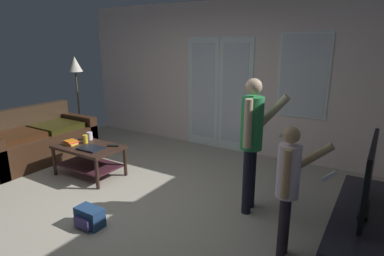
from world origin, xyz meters
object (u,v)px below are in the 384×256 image
object	(u,v)px
leather_couch	(36,142)
floor_lamp	(75,70)
loose_keyboard	(87,212)
laptop_closed	(91,148)
tv_stand	(360,236)
person_child	(289,182)
coffee_table	(89,154)
person_adult	(252,134)
flat_screen_tv	(369,177)
cup_near_edge	(85,139)
cup_by_laptop	(90,136)
tv_remote_black	(113,146)
book_stack	(71,142)
backpack	(89,217)

from	to	relation	value
leather_couch	floor_lamp	xyz separation A→B (m)	(-0.34, 1.21, 1.10)
loose_keyboard	laptop_closed	size ratio (longest dim) A/B	1.35
tv_stand	person_child	bearing A→B (deg)	-150.76
floor_lamp	person_child	bearing A→B (deg)	-18.50
coffee_table	person_adult	world-z (taller)	person_adult
flat_screen_tv	loose_keyboard	bearing A→B (deg)	-164.50
floor_lamp	loose_keyboard	bearing A→B (deg)	-38.68
leather_couch	loose_keyboard	distance (m)	2.32
person_adult	leather_couch	bearing A→B (deg)	-175.54
leather_couch	tv_stand	distance (m)	4.94
coffee_table	person_child	world-z (taller)	person_child
coffee_table	person_child	xyz separation A→B (m)	(3.02, -0.36, 0.42)
cup_near_edge	floor_lamp	bearing A→B (deg)	143.23
person_child	cup_by_laptop	bearing A→B (deg)	169.84
person_adult	flat_screen_tv	bearing A→B (deg)	-14.81
coffee_table	floor_lamp	xyz separation A→B (m)	(-1.67, 1.21, 1.07)
tv_remote_black	book_stack	distance (m)	0.67
coffee_table	person_adult	bearing A→B (deg)	6.93
loose_keyboard	cup_near_edge	distance (m)	1.40
person_child	backpack	size ratio (longest dim) A/B	4.03
tv_stand	tv_remote_black	xyz separation A→B (m)	(-3.28, 0.20, 0.23)
backpack	cup_near_edge	xyz separation A→B (m)	(-1.22, 1.03, 0.42)
coffee_table	backpack	world-z (taller)	coffee_table
leather_couch	floor_lamp	bearing A→B (deg)	105.74
flat_screen_tv	cup_near_edge	bearing A→B (deg)	178.58
person_child	floor_lamp	bearing A→B (deg)	161.50
flat_screen_tv	backpack	bearing A→B (deg)	-159.68
backpack	leather_couch	bearing A→B (deg)	158.27
loose_keyboard	book_stack	bearing A→B (deg)	147.78
coffee_table	loose_keyboard	bearing A→B (deg)	-43.40
tv_stand	loose_keyboard	xyz separation A→B (m)	(-2.78, -0.77, -0.23)
laptop_closed	coffee_table	bearing A→B (deg)	149.90
tv_stand	coffee_table	bearing A→B (deg)	179.59
coffee_table	tv_stand	distance (m)	3.62
flat_screen_tv	cup_near_edge	world-z (taller)	flat_screen_tv
person_adult	cup_near_edge	xyz separation A→B (m)	(-2.56, -0.22, -0.41)
flat_screen_tv	person_child	bearing A→B (deg)	-150.42
floor_lamp	loose_keyboard	xyz separation A→B (m)	(2.50, -2.00, -1.40)
leather_couch	cup_by_laptop	distance (m)	1.15
cup_near_edge	cup_by_laptop	xyz separation A→B (m)	(-0.08, 0.15, -0.00)
leather_couch	flat_screen_tv	bearing A→B (deg)	-0.28
coffee_table	laptop_closed	bearing A→B (deg)	-28.24
person_child	laptop_closed	world-z (taller)	person_child
coffee_table	book_stack	xyz separation A→B (m)	(-0.28, -0.09, 0.16)
flat_screen_tv	cup_by_laptop	distance (m)	3.86
leather_couch	backpack	distance (m)	2.60
coffee_table	cup_by_laptop	world-z (taller)	cup_by_laptop
backpack	person_child	bearing A→B (deg)	17.24
backpack	cup_by_laptop	distance (m)	1.81
coffee_table	flat_screen_tv	bearing A→B (deg)	-0.35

